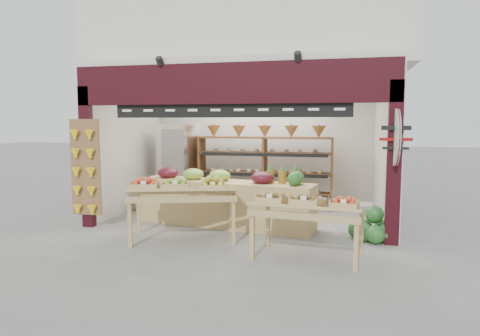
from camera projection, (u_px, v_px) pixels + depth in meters
name	position (u px, v px, depth m)	size (l,w,h in m)	color
ground	(241.00, 221.00, 8.61)	(60.00, 60.00, 0.00)	slate
shop_structure	(257.00, 38.00, 9.77)	(6.36, 5.12, 5.40)	silver
banana_board	(85.00, 169.00, 7.96)	(0.60, 0.15, 1.80)	brown
gift_sign	(396.00, 137.00, 6.71)	(0.04, 0.93, 0.92)	#A9D4BD
back_shelving	(265.00, 157.00, 9.94)	(3.12, 0.51, 1.92)	brown
refrigerator	(179.00, 165.00, 10.29)	(0.76, 0.76, 1.95)	silver
cardboard_stack	(157.00, 201.00, 9.52)	(1.09, 0.78, 0.67)	beige
mid_counter	(224.00, 201.00, 8.22)	(3.54, 1.27, 1.09)	tan
display_table_left	(176.00, 189.00, 7.23)	(1.98, 1.46, 1.11)	tan
display_table_right	(304.00, 204.00, 6.29)	(1.69, 1.09, 1.01)	tan
watermelon_pile	(372.00, 229.00, 7.23)	(0.75, 0.75, 0.59)	#1A4E1B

